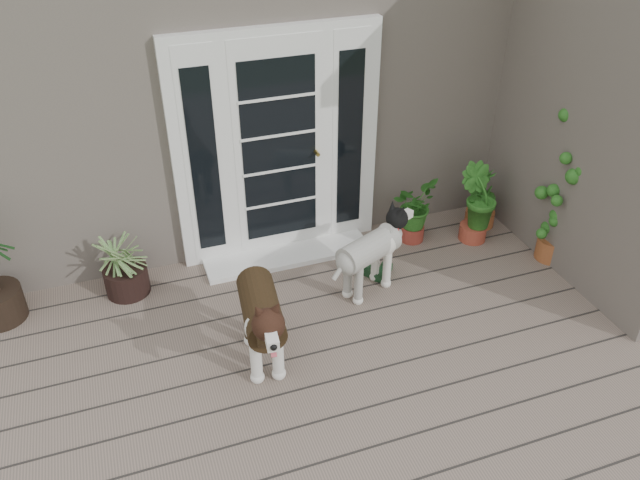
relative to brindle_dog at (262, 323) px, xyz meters
name	(u,v)px	position (x,y,z in m)	size (l,w,h in m)	color
deck	(394,405)	(0.79, -0.72, -0.44)	(6.20, 4.60, 0.12)	#6B5B4C
house_main	(242,42)	(0.79, 3.53, 1.05)	(7.40, 4.00, 3.10)	#665E54
door_unit	(278,147)	(0.59, 1.48, 0.69)	(1.90, 0.14, 2.15)	white
door_step	(288,255)	(0.59, 1.28, -0.36)	(1.60, 0.40, 0.05)	white
brindle_dog	(262,323)	(0.00, 0.00, 0.00)	(0.39, 0.92, 0.76)	#382714
white_dog	(368,260)	(1.11, 0.54, -0.05)	(0.34, 0.79, 0.66)	silver
spider_plant	(123,260)	(-0.91, 1.24, -0.04)	(0.64, 0.64, 0.68)	#6F8D57
herb_a	(413,215)	(1.85, 1.16, -0.10)	(0.45, 0.45, 0.57)	#1C5E1B
herb_b	(476,213)	(2.43, 0.96, -0.08)	(0.40, 0.40, 0.60)	#19581E
herb_c	(482,204)	(2.65, 1.18, -0.14)	(0.31, 0.31, 0.48)	#225D1A
sapling	(566,188)	(2.97, 0.42, 0.39)	(0.45, 0.45, 1.54)	#175117
clog_left	(366,268)	(1.20, 0.79, -0.33)	(0.16, 0.34, 0.10)	black
clog_right	(383,271)	(1.34, 0.70, -0.34)	(0.13, 0.29, 0.09)	#14341A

